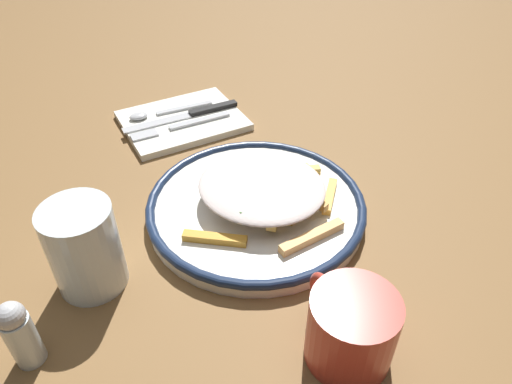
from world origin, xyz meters
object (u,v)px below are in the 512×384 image
at_px(spoon, 157,113).
at_px(plate, 256,206).
at_px(napkin, 182,121).
at_px(coffee_mug, 351,329).
at_px(fries_heap, 264,189).
at_px(salt_shaker, 20,333).
at_px(knife, 192,114).
at_px(water_glass, 85,248).
at_px(fork, 181,126).

bearing_deg(spoon, plate, -173.32).
height_order(napkin, coffee_mug, coffee_mug).
xyz_separation_m(plate, fries_heap, (-0.00, -0.01, 0.03)).
bearing_deg(napkin, salt_shaker, 139.66).
bearing_deg(knife, water_glass, 139.67).
bearing_deg(water_glass, salt_shaker, 131.85).
xyz_separation_m(knife, coffee_mug, (-0.51, 0.04, 0.03)).
bearing_deg(water_glass, plate, -86.46).
xyz_separation_m(fries_heap, coffee_mug, (-0.23, 0.03, -0.00)).
distance_m(napkin, fork, 0.03).
relative_size(water_glass, salt_shaker, 1.30).
xyz_separation_m(napkin, knife, (-0.00, -0.02, 0.01)).
relative_size(plate, spoon, 1.96).
xyz_separation_m(fries_heap, salt_shaker, (-0.08, 0.32, 0.00)).
distance_m(napkin, water_glass, 0.37).
bearing_deg(knife, fries_heap, 178.58).
bearing_deg(water_glass, knife, -40.33).
bearing_deg(spoon, water_glass, 149.14).
xyz_separation_m(fries_heap, spoon, (0.31, 0.05, -0.03)).
height_order(knife, coffee_mug, coffee_mug).
xyz_separation_m(napkin, water_glass, (-0.29, 0.22, 0.05)).
relative_size(napkin, water_glass, 1.83).
relative_size(spoon, water_glass, 1.39).
distance_m(spoon, water_glass, 0.37).
bearing_deg(salt_shaker, spoon, -34.76).
height_order(fork, spoon, spoon).
height_order(fries_heap, spoon, fries_heap).
height_order(spoon, water_glass, water_glass).
height_order(plate, knife, plate).
distance_m(plate, water_glass, 0.23).
distance_m(spoon, coffee_mug, 0.54).
height_order(napkin, fork, fork).
height_order(fork, knife, knife).
bearing_deg(spoon, salt_shaker, 145.24).
distance_m(plate, spoon, 0.31).
relative_size(napkin, knife, 0.96).
distance_m(fries_heap, coffee_mug, 0.23).
relative_size(fries_heap, coffee_mug, 2.09).
height_order(napkin, knife, knife).
height_order(napkin, salt_shaker, salt_shaker).
height_order(plate, fries_heap, fries_heap).
distance_m(fork, salt_shaker, 0.44).
relative_size(fork, water_glass, 1.60).
distance_m(plate, coffee_mug, 0.24).
height_order(fries_heap, knife, fries_heap).
height_order(fork, coffee_mug, coffee_mug).
bearing_deg(fork, water_glass, 140.71).
height_order(fries_heap, coffee_mug, coffee_mug).
distance_m(fries_heap, napkin, 0.28).
distance_m(fries_heap, knife, 0.28).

